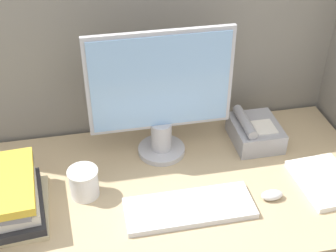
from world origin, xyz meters
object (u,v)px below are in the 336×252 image
monitor (161,96)px  keyboard (189,208)px  mouse (272,195)px  book_stack (7,197)px  desk_telephone (255,132)px  coffee_cup (84,183)px

monitor → keyboard: size_ratio=1.22×
mouse → book_stack: size_ratio=0.23×
desk_telephone → mouse: bearing=-99.1°
monitor → keyboard: (0.03, -0.31, -0.23)m
coffee_cup → desk_telephone: (0.65, 0.17, -0.01)m
keyboard → mouse: (0.28, -0.00, 0.01)m
keyboard → desk_telephone: size_ratio=2.03×
monitor → desk_telephone: bearing=-1.3°
monitor → desk_telephone: (0.36, -0.01, -0.20)m
keyboard → book_stack: 0.57m
keyboard → coffee_cup: size_ratio=4.04×
mouse → book_stack: 0.84m
mouse → coffee_cup: 0.62m
coffee_cup → desk_telephone: bearing=14.4°
monitor → book_stack: size_ratio=1.59×
monitor → book_stack: (-0.53, -0.21, -0.18)m
book_stack → desk_telephone: book_stack is taller
coffee_cup → book_stack: book_stack is taller
coffee_cup → keyboard: bearing=-23.5°
keyboard → coffee_cup: coffee_cup is taller
monitor → mouse: monitor is taller
keyboard → mouse: bearing=-0.4°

